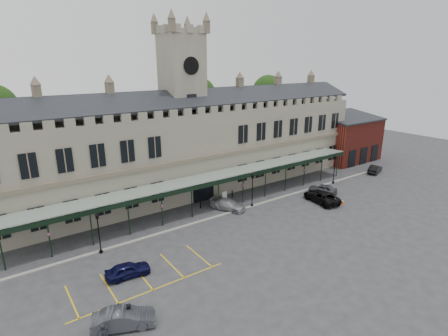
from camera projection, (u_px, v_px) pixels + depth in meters
ground at (254, 231)px, 39.99m from camera, size 140.00×140.00×0.00m
station_building at (185, 148)px, 50.52m from camera, size 60.00×10.36×17.30m
clock_tower at (183, 102)px, 48.63m from camera, size 5.60×5.60×24.80m
canopy at (218, 192)px, 45.12m from camera, size 50.00×4.10×4.30m
brick_annex at (347, 139)px, 67.60m from camera, size 12.40×8.36×9.23m
kerb at (226, 214)px, 44.27m from camera, size 60.00×0.40×0.12m
parking_markings at (144, 279)px, 31.12m from camera, size 16.00×6.00×0.01m
tree_behind_mid at (199, 96)px, 60.16m from camera, size 6.00×6.00×16.00m
tree_behind_right at (268, 91)px, 68.96m from camera, size 6.00×6.00×16.00m
lamp_post_left at (98, 229)px, 34.59m from camera, size 0.42×0.42×4.47m
lamp_post_mid at (252, 187)px, 45.77m from camera, size 0.45×0.45×4.71m
lamp_post_right at (335, 166)px, 54.59m from camera, size 0.45×0.45×4.71m
traffic_cone at (343, 202)px, 47.29m from camera, size 0.41×0.41×0.66m
sign_board at (224, 196)px, 48.40m from camera, size 0.76×0.07×1.31m
bollard_left at (201, 205)px, 45.91m from camera, size 0.17×0.17×0.94m
bollard_right at (232, 194)px, 49.73m from camera, size 0.17×0.17×0.96m
car_left_a at (128, 270)px, 31.30m from camera, size 4.13×2.02×1.36m
car_left_b at (124, 319)px, 25.28m from camera, size 4.78×3.18×1.49m
car_taxi at (228, 205)px, 45.47m from camera, size 3.93×5.11×1.38m
car_van at (321, 197)px, 47.87m from camera, size 3.21×5.80×1.54m
car_right_a at (323, 189)px, 51.05m from camera, size 3.22×4.37×1.38m
car_right_b at (375, 169)px, 60.40m from camera, size 4.47×2.72×1.39m
person_a at (105, 336)px, 23.43m from camera, size 0.81×0.70×1.87m
person_b at (129, 314)px, 25.58m from camera, size 0.93×0.79×1.71m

